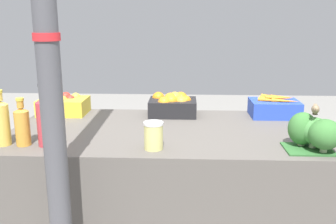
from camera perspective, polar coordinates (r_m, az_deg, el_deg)
market_table at (r=2.26m, az=-0.00°, el=-12.50°), size 1.76×0.91×0.81m
support_pole at (r=1.49m, az=-17.94°, el=9.76°), size 0.10×0.10×2.64m
apple_crate at (r=2.53m, az=-15.77°, el=1.14°), size 0.30×0.23×0.14m
orange_crate at (r=2.41m, az=0.74°, el=1.16°), size 0.30×0.23×0.14m
carrot_crate at (r=2.47m, az=15.92°, el=0.68°), size 0.30×0.23×0.14m
broccoli_pile at (r=1.89m, az=21.39°, el=-2.85°), size 0.24×0.24×0.17m
juice_bottle_golden at (r=1.99m, az=-24.05°, el=-1.36°), size 0.08×0.08×0.27m
juice_bottle_amber at (r=1.96m, az=-21.33°, el=-1.91°), size 0.07×0.07×0.24m
juice_bottle_ruby at (r=1.91m, az=-18.28°, el=-1.16°), size 0.08×0.08×0.31m
pickle_jar at (r=1.78m, az=-2.22°, el=-3.60°), size 0.09×0.09×0.13m
sparrow_bird at (r=1.86m, az=21.56°, el=0.41°), size 0.06×0.13×0.05m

